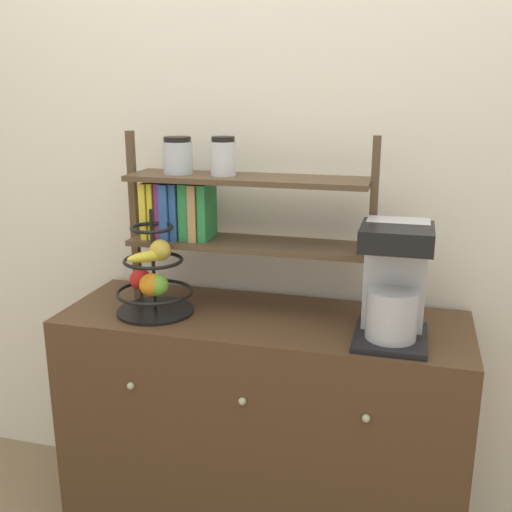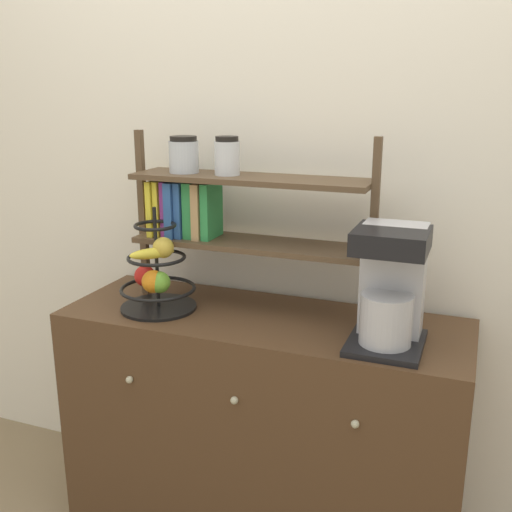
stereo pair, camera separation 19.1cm
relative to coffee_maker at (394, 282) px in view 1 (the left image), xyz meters
name	(u,v)px [view 1 (the left image)]	position (x,y,z in m)	size (l,w,h in m)	color
wall_back	(283,161)	(-0.41, 0.34, 0.30)	(7.00, 0.05, 2.60)	silver
sideboard	(262,427)	(-0.41, 0.06, -0.59)	(1.33, 0.48, 0.82)	#4C331E
coffee_maker	(394,282)	(0.00, 0.00, 0.00)	(0.21, 0.25, 0.35)	black
fruit_stand	(153,279)	(-0.77, 0.00, -0.06)	(0.26, 0.26, 0.35)	black
shelf_hutch	(213,203)	(-0.60, 0.14, 0.18)	(0.84, 0.20, 0.59)	brown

